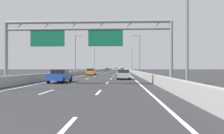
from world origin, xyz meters
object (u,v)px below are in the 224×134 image
at_px(white_car, 116,69).
at_px(streetlamp_right_far, 131,59).
at_px(black_car, 116,69).
at_px(green_car, 107,70).
at_px(silver_car, 124,74).
at_px(orange_car, 91,72).
at_px(streetlamp_right_near, 183,12).
at_px(streetlamp_left_mid, 76,52).
at_px(sign_gantry, 85,36).
at_px(streetlamp_left_far, 95,59).
at_px(yellow_car, 122,70).
at_px(streetlamp_right_mid, 139,52).
at_px(blue_car, 60,76).

bearing_deg(white_car, streetlamp_right_far, -79.24).
bearing_deg(black_car, green_car, -96.15).
distance_m(silver_car, white_car, 96.11).
bearing_deg(silver_car, orange_car, 112.77).
bearing_deg(streetlamp_right_near, streetlamp_left_mid, 111.81).
distance_m(sign_gantry, green_car, 85.55).
distance_m(streetlamp_left_far, streetlamp_right_far, 14.93).
height_order(sign_gantry, yellow_car, sign_gantry).
distance_m(sign_gantry, streetlamp_right_mid, 31.58).
xyz_separation_m(streetlamp_left_far, green_car, (3.79, 17.45, -4.63)).
relative_size(sign_gantry, streetlamp_right_near, 1.76).
height_order(sign_gantry, silver_car, sign_gantry).
xyz_separation_m(sign_gantry, blue_car, (-3.37, 3.28, -4.07)).
distance_m(streetlamp_right_mid, streetlamp_left_far, 40.19).
bearing_deg(streetlamp_right_near, green_car, 96.90).
bearing_deg(streetlamp_right_far, sign_gantry, -96.48).
xyz_separation_m(streetlamp_right_mid, streetlamp_left_far, (-14.93, 37.32, 0.00)).
relative_size(sign_gantry, silver_car, 3.72).
height_order(sign_gantry, white_car, sign_gantry).
relative_size(streetlamp_right_far, white_car, 2.20).
distance_m(streetlamp_right_mid, black_car, 88.55).
relative_size(streetlamp_left_far, blue_car, 2.05).
xyz_separation_m(white_car, green_car, (-3.78, -21.30, 0.05)).
height_order(green_car, blue_car, green_car).
bearing_deg(green_car, white_car, 79.94).
bearing_deg(black_car, sign_gantry, -90.08).
bearing_deg(streetlamp_right_near, streetlamp_right_mid, 90.00).
distance_m(streetlamp_left_mid, streetlamp_right_mid, 14.93).
distance_m(black_car, yellow_car, 44.75).
bearing_deg(orange_car, black_car, 87.86).
bearing_deg(streetlamp_left_far, streetlamp_right_far, 0.00).
distance_m(streetlamp_left_mid, blue_car, 27.99).
height_order(streetlamp_right_far, blue_car, streetlamp_right_far).
bearing_deg(streetlamp_right_mid, yellow_car, 94.84).
relative_size(black_car, blue_car, 0.92).
height_order(silver_car, white_car, silver_car).
xyz_separation_m(sign_gantry, orange_car, (-3.24, 27.70, -4.06)).
relative_size(streetlamp_right_far, silver_car, 2.12).
distance_m(streetlamp_right_far, silver_car, 57.61).
bearing_deg(streetlamp_right_mid, orange_car, -165.05).
xyz_separation_m(streetlamp_right_far, orange_car, (-10.95, -40.24, -4.63)).
relative_size(streetlamp_right_near, white_car, 2.20).
bearing_deg(streetlamp_left_far, orange_car, -84.35).
height_order(streetlamp_left_far, orange_car, streetlamp_left_far).
xyz_separation_m(streetlamp_left_mid, orange_car, (3.98, -2.92, -4.63)).
distance_m(silver_car, blue_car, 10.36).
distance_m(yellow_car, white_car, 32.74).
relative_size(streetlamp_right_mid, streetlamp_left_far, 1.00).
xyz_separation_m(streetlamp_right_mid, green_car, (-11.14, 54.76, -4.63)).
bearing_deg(blue_car, streetlamp_right_far, 80.28).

